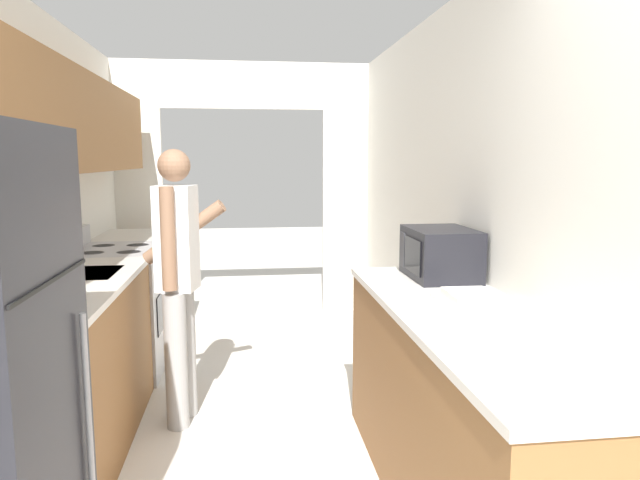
{
  "coord_description": "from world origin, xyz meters",
  "views": [
    {
      "loc": [
        0.01,
        -1.11,
        1.56
      ],
      "look_at": [
        0.47,
        2.42,
        1.06
      ],
      "focal_mm": 32.0,
      "sensor_mm": 36.0,
      "label": 1
    }
  ],
  "objects_px": {
    "range_oven": "(119,310)",
    "person": "(178,280)",
    "book_stack": "(468,300)",
    "microwave": "(440,253)"
  },
  "relations": [
    {
      "from": "range_oven",
      "to": "person",
      "type": "relative_size",
      "value": 0.66
    },
    {
      "from": "range_oven",
      "to": "person",
      "type": "height_order",
      "value": "person"
    },
    {
      "from": "person",
      "to": "book_stack",
      "type": "height_order",
      "value": "person"
    },
    {
      "from": "microwave",
      "to": "book_stack",
      "type": "relative_size",
      "value": 1.54
    },
    {
      "from": "range_oven",
      "to": "microwave",
      "type": "distance_m",
      "value": 2.44
    },
    {
      "from": "person",
      "to": "microwave",
      "type": "relative_size",
      "value": 3.51
    },
    {
      "from": "range_oven",
      "to": "microwave",
      "type": "relative_size",
      "value": 2.3
    },
    {
      "from": "range_oven",
      "to": "person",
      "type": "distance_m",
      "value": 1.12
    },
    {
      "from": "book_stack",
      "to": "person",
      "type": "bearing_deg",
      "value": 143.86
    },
    {
      "from": "range_oven",
      "to": "person",
      "type": "bearing_deg",
      "value": -58.85
    }
  ]
}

